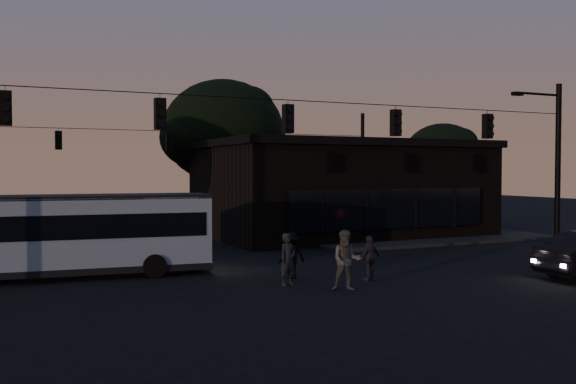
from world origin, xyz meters
name	(u,v)px	position (x,y,z in m)	size (l,w,h in m)	color
ground	(346,298)	(0.00, 0.00, 0.00)	(120.00, 120.00, 0.00)	black
sidewalk_far_right	(403,234)	(12.00, 14.00, 0.07)	(14.00, 10.00, 0.15)	black
building	(340,188)	(9.00, 15.97, 2.71)	(15.40, 10.41, 5.40)	black
tree_behind	(223,131)	(4.00, 22.00, 6.19)	(7.60, 7.60, 9.43)	black
tree_right	(443,157)	(18.00, 18.00, 4.63)	(5.20, 5.20, 6.86)	black
signal_rig_near	(288,150)	(0.00, 4.00, 4.45)	(26.24, 0.30, 7.50)	black
signal_rig_far	(169,162)	(0.00, 20.00, 4.20)	(26.24, 0.30, 7.50)	black
bus	(62,231)	(-7.16, 7.35, 1.62)	(10.45, 3.43, 2.89)	#8396A6
pedestrian_a	(288,259)	(-0.67, 2.61, 0.85)	(0.62, 0.41, 1.71)	black
pedestrian_b	(346,260)	(0.62, 1.04, 0.95)	(0.92, 0.72, 1.89)	#52504A
pedestrian_c	(370,258)	(2.28, 2.28, 0.76)	(0.89, 0.37, 1.53)	#2E272F
pedestrian_d	(291,256)	(0.01, 3.74, 0.80)	(1.03, 0.59, 1.60)	black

